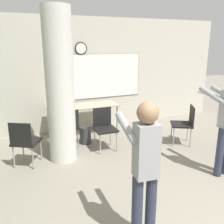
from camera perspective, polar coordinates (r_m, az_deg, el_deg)
name	(u,v)px	position (r m, az deg, el deg)	size (l,w,h in m)	color
wall_back	(83,75)	(6.41, -6.58, 8.44)	(8.00, 0.15, 2.80)	beige
support_pillar	(60,88)	(4.62, -11.81, 5.43)	(0.51, 0.51, 2.80)	silver
folding_table	(83,108)	(5.98, -6.65, 0.98)	(1.68, 0.64, 0.74)	tan
bottle_on_table	(66,104)	(5.74, -10.54, 1.92)	(0.07, 0.07, 0.30)	silver
waste_bin	(86,135)	(5.63, -6.07, -5.29)	(0.25, 0.25, 0.38)	#38383D
chair_near_pillar	(25,140)	(4.74, -19.36, -6.07)	(0.60, 0.60, 0.87)	black
chair_table_front	(104,126)	(5.22, -1.77, -3.15)	(0.46, 0.46, 0.87)	black
chair_mid_room	(185,122)	(5.69, 16.36, -2.19)	(0.60, 0.60, 0.87)	black
chair_table_left	(68,126)	(5.31, -10.05, -3.06)	(0.44, 0.44, 0.87)	black
person_playing_front	(145,163)	(2.70, 7.45, -11.58)	(0.40, 0.66, 1.64)	#2D3347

